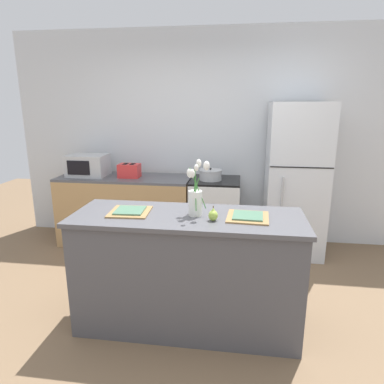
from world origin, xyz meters
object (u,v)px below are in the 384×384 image
(microwave, at_px, (88,165))
(plate_setting_left, at_px, (130,211))
(flower_vase, at_px, (196,196))
(pear_figurine, at_px, (213,215))
(stove_range, at_px, (215,214))
(refrigerator, at_px, (296,181))
(plate_setting_right, at_px, (248,216))
(cooking_pot, at_px, (210,175))
(toaster, at_px, (129,171))

(microwave, bearing_deg, plate_setting_left, -56.08)
(flower_vase, height_order, pear_figurine, flower_vase)
(stove_range, distance_m, microwave, 1.73)
(refrigerator, relative_size, flower_vase, 4.23)
(flower_vase, bearing_deg, plate_setting_right, -1.27)
(plate_setting_right, bearing_deg, cooking_pot, 105.03)
(cooking_pot, bearing_deg, toaster, 179.93)
(stove_range, height_order, toaster, toaster)
(stove_range, height_order, microwave, microwave)
(pear_figurine, distance_m, plate_setting_right, 0.28)
(refrigerator, distance_m, toaster, 2.03)
(stove_range, bearing_deg, plate_setting_right, -77.25)
(plate_setting_left, relative_size, cooking_pot, 1.18)
(plate_setting_right, bearing_deg, stove_range, 102.75)
(stove_range, bearing_deg, refrigerator, 0.04)
(refrigerator, bearing_deg, pear_figurine, -116.39)
(stove_range, bearing_deg, microwave, -179.98)
(cooking_pot, bearing_deg, microwave, 179.02)
(flower_vase, bearing_deg, microwave, 135.15)
(stove_range, height_order, plate_setting_right, plate_setting_right)
(stove_range, xyz_separation_m, plate_setting_left, (-0.56, -1.60, 0.52))
(plate_setting_left, bearing_deg, microwave, 123.92)
(plate_setting_left, bearing_deg, toaster, 108.31)
(stove_range, height_order, plate_setting_left, plate_setting_left)
(flower_vase, bearing_deg, pear_figurine, -37.54)
(refrigerator, bearing_deg, plate_setting_right, -110.23)
(plate_setting_left, xyz_separation_m, cooking_pot, (0.50, 1.57, -0.02))
(microwave, bearing_deg, flower_vase, -44.85)
(pear_figurine, bearing_deg, microwave, 135.70)
(flower_vase, bearing_deg, toaster, 123.71)
(refrigerator, distance_m, pear_figurine, 1.90)
(plate_setting_left, relative_size, plate_setting_right, 1.00)
(flower_vase, xyz_separation_m, plate_setting_right, (0.40, -0.01, -0.14))
(stove_range, relative_size, plate_setting_left, 2.72)
(toaster, bearing_deg, refrigerator, 0.76)
(pear_figurine, xyz_separation_m, cooking_pot, (-0.17, 1.67, -0.05))
(flower_vase, distance_m, microwave, 2.25)
(flower_vase, xyz_separation_m, toaster, (-1.04, 1.56, -0.14))
(pear_figurine, bearing_deg, cooking_pot, 95.69)
(plate_setting_left, bearing_deg, stove_range, 70.64)
(plate_setting_left, bearing_deg, flower_vase, 0.98)
(refrigerator, relative_size, plate_setting_right, 5.54)
(plate_setting_left, height_order, microwave, microwave)
(pear_figurine, height_order, toaster, pear_figurine)
(cooking_pot, xyz_separation_m, microwave, (-1.57, 0.03, 0.07))
(refrigerator, height_order, plate_setting_right, refrigerator)
(flower_vase, bearing_deg, stove_range, 88.60)
(flower_vase, bearing_deg, refrigerator, 58.10)
(stove_range, distance_m, plate_setting_left, 1.77)
(pear_figurine, distance_m, cooking_pot, 1.68)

